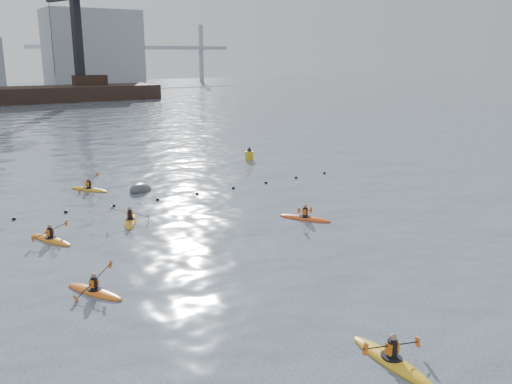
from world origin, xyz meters
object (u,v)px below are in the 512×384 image
kayaker_0 (95,291)px  kayaker_4 (305,218)px  kayaker_3 (130,220)px  mooring_buoy (141,191)px  kayaker_2 (51,239)px  nav_buoy (249,155)px  kayaker_5 (89,189)px  kayaker_1 (391,359)px

kayaker_0 → kayaker_4: bearing=-12.2°
kayaker_3 → mooring_buoy: bearing=87.4°
kayaker_2 → nav_buoy: bearing=10.5°
kayaker_5 → kayaker_4: bearing=-92.0°
kayaker_1 → kayaker_2: size_ratio=1.12×
kayaker_5 → nav_buoy: size_ratio=2.19×
kayaker_5 → mooring_buoy: size_ratio=1.35×
kayaker_4 → kayaker_5: kayaker_5 is taller
kayaker_3 → mooring_buoy: (3.31, 6.90, -0.10)m
kayaker_0 → mooring_buoy: (8.00, 15.60, -0.09)m
kayaker_3 → mooring_buoy: 7.66m
kayaker_4 → mooring_buoy: size_ratio=1.37×
kayaker_1 → kayaker_3: bearing=97.6°
kayaker_3 → kayaker_5: 9.05m
nav_buoy → kayaker_5: bearing=-167.0°
kayaker_2 → kayaker_4: (13.77, -4.20, 0.00)m
kayaker_3 → kayaker_4: kayaker_3 is taller
kayaker_0 → mooring_buoy: bearing=36.1°
kayaker_2 → kayaker_3: bearing=-11.5°
kayaker_2 → kayaker_4: 14.40m
kayaker_3 → kayaker_4: (9.04, -5.14, -0.00)m
nav_buoy → kayaker_3: bearing=-141.9°
kayaker_5 → nav_buoy: 16.54m
mooring_buoy → kayaker_1: bearing=-93.4°
kayaker_3 → mooring_buoy: kayaker_3 is taller
kayaker_4 → kayaker_5: 16.74m
kayaker_1 → kayaker_4: kayaker_1 is taller
kayaker_2 → kayaker_5: (4.89, 9.99, 0.00)m
mooring_buoy → kayaker_2: bearing=-135.7°
kayaker_1 → mooring_buoy: bearing=88.9°
nav_buoy → kayaker_4: bearing=-112.0°
kayaker_2 → mooring_buoy: (8.04, 7.84, -0.10)m
kayaker_4 → kayaker_0: bearing=-17.4°
kayaker_0 → nav_buoy: nav_buoy is taller
kayaker_3 → kayaker_4: size_ratio=1.05×
kayaker_1 → kayaker_3: kayaker_3 is taller
kayaker_3 → kayaker_2: bearing=-145.8°
kayaker_5 → mooring_buoy: 3.81m
kayaker_2 → kayaker_3: kayaker_3 is taller
kayaker_5 → kayaker_0: bearing=-139.3°
kayaker_0 → kayaker_5: 18.39m
kayaker_2 → mooring_buoy: kayaker_2 is taller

